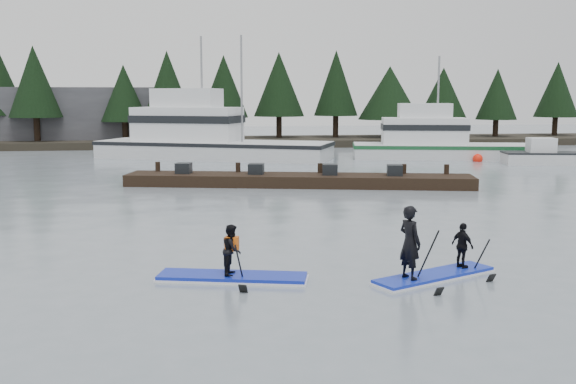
{
  "coord_description": "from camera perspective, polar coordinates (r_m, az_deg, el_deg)",
  "views": [
    {
      "loc": [
        -2.78,
        -14.36,
        4.12
      ],
      "look_at": [
        0.0,
        6.0,
        1.1
      ],
      "focal_mm": 40.0,
      "sensor_mm": 36.0,
      "label": 1
    }
  ],
  "objects": [
    {
      "name": "buoy_b",
      "position": [
        36.35,
        -3.03,
        1.85
      ],
      "size": [
        0.53,
        0.53,
        0.53
      ],
      "primitive_type": "sphere",
      "color": "#FF200C",
      "rests_on": "ground"
    },
    {
      "name": "skiff",
      "position": [
        43.58,
        22.72,
        2.78
      ],
      "size": [
        6.64,
        3.11,
        0.75
      ],
      "primitive_type": "cube",
      "rotation": [
        0.0,
        0.0,
        -0.19
      ],
      "color": "silver",
      "rests_on": "ground"
    },
    {
      "name": "paddleboard_solo",
      "position": [
        14.77,
        -4.98,
        -6.4
      ],
      "size": [
        3.48,
        1.59,
        1.77
      ],
      "rotation": [
        0.0,
        0.0,
        -0.24
      ],
      "color": "#1224AC",
      "rests_on": "ground"
    },
    {
      "name": "ground",
      "position": [
        15.19,
        3.08,
        -7.39
      ],
      "size": [
        160.0,
        160.0,
        0.0
      ],
      "primitive_type": "plane",
      "color": "slate",
      "rests_on": "ground"
    },
    {
      "name": "floating_dock",
      "position": [
        30.26,
        0.91,
        1.06
      ],
      "size": [
        16.36,
        5.69,
        0.54
      ],
      "primitive_type": "cube",
      "rotation": [
        0.0,
        0.0,
        -0.22
      ],
      "color": "black",
      "rests_on": "ground"
    },
    {
      "name": "fishing_boat_large",
      "position": [
        44.75,
        -7.21,
        3.9
      ],
      "size": [
        16.46,
        10.4,
        9.22
      ],
      "rotation": [
        0.0,
        0.0,
        -0.41
      ],
      "color": "silver",
      "rests_on": "ground"
    },
    {
      "name": "paddleboard_duo",
      "position": [
        15.04,
        12.47,
        -5.38
      ],
      "size": [
        3.21,
        2.02,
        2.3
      ],
      "rotation": [
        0.0,
        0.0,
        0.43
      ],
      "color": "#1229B1",
      "rests_on": "ground"
    },
    {
      "name": "fishing_boat_medium",
      "position": [
        45.38,
        13.36,
        3.6
      ],
      "size": [
        12.99,
        6.15,
        7.72
      ],
      "rotation": [
        0.0,
        0.0,
        -0.21
      ],
      "color": "silver",
      "rests_on": "ground"
    },
    {
      "name": "buoy_c",
      "position": [
        43.77,
        16.5,
        2.62
      ],
      "size": [
        0.64,
        0.64,
        0.64
      ],
      "primitive_type": "sphere",
      "color": "#FF200C",
      "rests_on": "ground"
    },
    {
      "name": "treeline",
      "position": [
        56.58,
        -4.95,
        4.16
      ],
      "size": [
        60.0,
        4.0,
        8.0
      ],
      "primitive_type": null,
      "color": "black",
      "rests_on": "ground"
    },
    {
      "name": "waterfront_building",
      "position": [
        59.45,
        -18.76,
        6.37
      ],
      "size": [
        18.0,
        6.0,
        5.0
      ],
      "primitive_type": "cube",
      "color": "#4C4C51",
      "rests_on": "ground"
    },
    {
      "name": "far_shore",
      "position": [
        56.56,
        -4.95,
        4.46
      ],
      "size": [
        70.0,
        8.0,
        0.6
      ],
      "primitive_type": "cube",
      "color": "#2D281E",
      "rests_on": "ground"
    }
  ]
}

